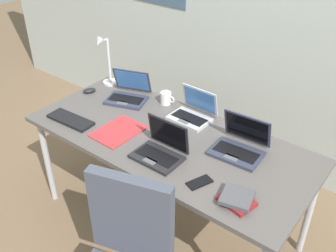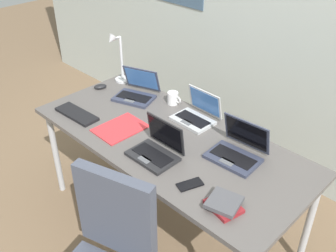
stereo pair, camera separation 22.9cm
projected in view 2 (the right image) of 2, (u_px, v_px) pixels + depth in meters
ground_plane at (168, 222)px, 2.78m from camera, size 12.00×12.00×0.00m
wall_back at (277, 9)px, 2.73m from camera, size 6.00×0.13×2.60m
desk at (168, 144)px, 2.41m from camera, size 1.80×0.80×0.74m
desk_lamp at (118, 58)px, 2.90m from camera, size 0.12×0.18×0.40m
laptop_near_lamp at (136, 92)px, 2.78m from camera, size 0.34×0.33×0.20m
laptop_center at (157, 149)px, 2.20m from camera, size 0.28×0.22×0.21m
laptop_front_right at (196, 114)px, 2.52m from camera, size 0.27×0.23×0.20m
laptop_back_left at (237, 150)px, 2.19m from camera, size 0.30×0.27×0.21m
external_keyboard at (77, 114)px, 2.59m from camera, size 0.34×0.14×0.02m
computer_mouse at (100, 87)px, 2.91m from camera, size 0.09×0.11×0.03m
cell_phone at (190, 184)px, 2.00m from camera, size 0.11×0.15×0.01m
book_stack at (224, 204)px, 1.86m from camera, size 0.19×0.18×0.04m
paper_folder_back_left at (120, 128)px, 2.45m from camera, size 0.24×0.32×0.01m
coffee_mug at (173, 98)px, 2.70m from camera, size 0.11×0.08×0.09m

